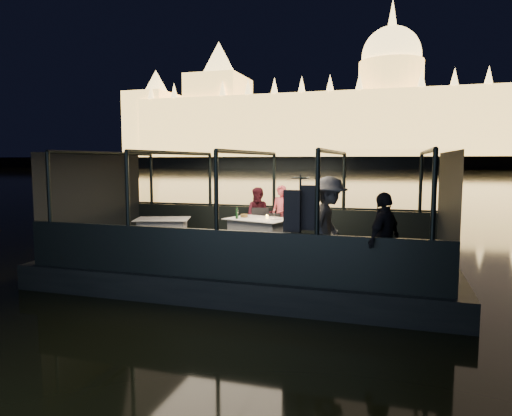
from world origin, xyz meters
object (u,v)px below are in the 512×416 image
(chair_port_right, at_px, (271,229))
(passenger_dark, at_px, (384,238))
(dining_table_central, at_px, (259,234))
(coat_stand, at_px, (300,231))
(wine_bottle, at_px, (237,212))
(dining_table_aft, at_px, (163,231))
(person_man_maroon, at_px, (259,215))
(passenger_stripe, at_px, (328,231))
(person_woman_coral, at_px, (281,215))
(chair_port_left, at_px, (258,228))

(chair_port_right, xyz_separation_m, passenger_dark, (2.73, -2.93, 0.40))
(dining_table_central, bearing_deg, passenger_dark, -40.49)
(dining_table_central, distance_m, passenger_dark, 3.85)
(coat_stand, distance_m, wine_bottle, 2.99)
(chair_port_right, height_order, coat_stand, coat_stand)
(wine_bottle, bearing_deg, dining_table_central, 20.90)
(dining_table_aft, bearing_deg, wine_bottle, -0.55)
(dining_table_aft, distance_m, chair_port_right, 2.71)
(chair_port_right, relative_size, person_man_maroon, 0.57)
(dining_table_central, height_order, passenger_stripe, passenger_stripe)
(chair_port_right, xyz_separation_m, passenger_stripe, (1.73, -2.41, 0.40))
(dining_table_central, xyz_separation_m, person_man_maroon, (-0.26, 0.86, 0.36))
(dining_table_central, height_order, chair_port_right, chair_port_right)
(dining_table_central, bearing_deg, person_woman_coral, 69.45)
(dining_table_aft, xyz_separation_m, passenger_stripe, (4.37, -1.79, 0.47))
(passenger_dark, bearing_deg, chair_port_right, -111.57)
(person_man_maroon, xyz_separation_m, wine_bottle, (-0.23, -1.05, 0.17))
(dining_table_central, xyz_separation_m, coat_stand, (1.48, -2.44, 0.51))
(chair_port_right, bearing_deg, person_man_maroon, 141.31)
(dining_table_central, bearing_deg, wine_bottle, -159.10)
(person_woman_coral, distance_m, person_man_maroon, 0.58)
(dining_table_central, bearing_deg, coat_stand, -58.78)
(dining_table_aft, bearing_deg, dining_table_central, 3.92)
(person_woman_coral, relative_size, passenger_stripe, 0.82)
(chair_port_right, bearing_deg, chair_port_left, 171.01)
(passenger_stripe, xyz_separation_m, passenger_dark, (1.00, -0.52, 0.00))
(person_man_maroon, xyz_separation_m, passenger_stripe, (2.16, -2.82, 0.10))
(chair_port_right, distance_m, person_man_maroon, 0.67)
(chair_port_left, height_order, chair_port_right, chair_port_left)
(dining_table_central, distance_m, wine_bottle, 0.75)
(person_man_maroon, relative_size, wine_bottle, 5.08)
(dining_table_aft, relative_size, passenger_dark, 0.81)
(chair_port_left, bearing_deg, dining_table_aft, -173.42)
(person_woman_coral, relative_size, wine_bottle, 5.30)
(chair_port_left, distance_m, person_man_maroon, 0.45)
(dining_table_aft, distance_m, person_man_maroon, 2.46)
(chair_port_left, relative_size, passenger_dark, 0.58)
(person_man_maroon, bearing_deg, dining_table_central, -80.17)
(person_woman_coral, xyz_separation_m, passenger_dark, (2.58, -3.35, 0.10))
(coat_stand, bearing_deg, passenger_dark, -1.54)
(person_woman_coral, height_order, wine_bottle, person_woman_coral)
(chair_port_right, distance_m, passenger_stripe, 2.99)
(person_woman_coral, height_order, passenger_stripe, passenger_stripe)
(dining_table_central, relative_size, person_man_maroon, 1.00)
(person_woman_coral, relative_size, person_man_maroon, 1.04)
(coat_stand, bearing_deg, person_woman_coral, 109.24)
(dining_table_aft, bearing_deg, person_man_maroon, 25.09)
(chair_port_right, distance_m, passenger_dark, 4.03)
(chair_port_left, relative_size, person_woman_coral, 0.62)
(dining_table_central, distance_m, person_woman_coral, 1.00)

